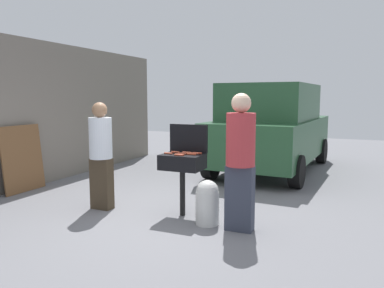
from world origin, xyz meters
The scene contains 19 objects.
ground_plane centered at (0.00, 0.00, 0.00)m, with size 24.00×24.00×0.00m, color slate.
house_wall_side centered at (-3.38, 1.00, 1.42)m, with size 0.24×8.00×2.84m, color slate.
bbq_grill centered at (0.16, 0.10, 0.77)m, with size 0.60×0.44×0.91m.
grill_lid_open centered at (0.16, 0.32, 1.12)m, with size 0.60×0.05×0.42m, color black.
hot_dog_0 centered at (0.27, 0.13, 0.92)m, with size 0.03×0.03×0.13m, color #AD4228.
hot_dog_1 centered at (0.35, 0.21, 0.92)m, with size 0.03×0.03×0.13m, color #AD4228.
hot_dog_2 centered at (0.18, 0.21, 0.92)m, with size 0.03×0.03×0.13m, color #C6593D.
hot_dog_3 centered at (0.01, 0.18, 0.92)m, with size 0.03×0.03×0.13m, color #B74C33.
hot_dog_4 centered at (0.18, -0.03, 0.92)m, with size 0.03×0.03×0.13m, color #AD4228.
hot_dog_5 centered at (0.32, 0.17, 0.92)m, with size 0.03×0.03×0.13m, color #B74C33.
hot_dog_6 centered at (0.32, 0.08, 0.92)m, with size 0.03×0.03×0.13m, color #AD4228.
hot_dog_7 centered at (0.16, 0.09, 0.92)m, with size 0.03×0.03×0.13m, color #B74C33.
hot_dog_8 centered at (0.18, -0.06, 0.92)m, with size 0.03×0.03×0.13m, color #B74C33.
hot_dog_9 centered at (-0.03, 0.03, 0.92)m, with size 0.03×0.03×0.13m, color #C6593D.
propane_tank centered at (0.64, -0.13, 0.32)m, with size 0.32×0.32×0.62m.
person_left centered at (-1.13, -0.10, 0.90)m, with size 0.35×0.35×1.66m.
person_right centered at (1.11, -0.18, 0.97)m, with size 0.37×0.37×1.79m.
parked_minivan centered at (0.65, 4.03, 1.03)m, with size 2.26×4.51×2.02m.
leaning_board centered at (-3.13, 0.22, 0.61)m, with size 0.03×0.90×1.22m, color brown.
Camera 1 is at (2.45, -4.82, 1.74)m, focal length 35.45 mm.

